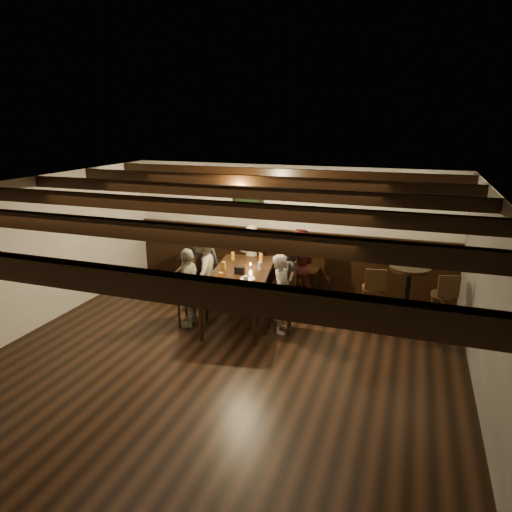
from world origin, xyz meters
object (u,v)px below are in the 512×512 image
at_px(bar_stool_right, 441,316).
at_px(person_left_near, 204,269).
at_px(person_bench_centre, 251,260).
at_px(person_right_far, 282,294).
at_px(person_bench_right, 298,265).
at_px(bar_stool_left, 372,309).
at_px(chair_left_far, 192,308).
at_px(chair_right_near, 285,294).
at_px(chair_right_far, 280,314).
at_px(person_left_far, 189,287).
at_px(person_bench_left, 203,262).
at_px(chair_left_near, 207,290).
at_px(dining_table, 240,276).
at_px(person_right_near, 288,275).
at_px(high_top_table, 408,290).

bearing_deg(bar_stool_right, person_left_near, 160.33).
distance_m(person_bench_centre, person_right_far, 1.68).
height_order(person_bench_right, bar_stool_left, person_bench_right).
height_order(chair_left_far, person_bench_centre, person_bench_centre).
distance_m(chair_right_near, bar_stool_left, 1.61).
distance_m(chair_right_far, bar_stool_right, 2.42).
bearing_deg(person_left_far, person_bench_left, -173.66).
bearing_deg(chair_left_near, bar_stool_right, 77.50).
xyz_separation_m(chair_left_far, person_bench_right, (1.37, 1.60, 0.39)).
distance_m(person_bench_left, person_left_far, 1.36).
relative_size(dining_table, person_bench_centre, 1.62).
distance_m(person_right_near, bar_stool_left, 1.59).
height_order(person_right_far, high_top_table, person_right_far).
bearing_deg(person_bench_left, chair_left_far, 97.59).
xyz_separation_m(dining_table, bar_stool_left, (2.16, 0.08, -0.31)).
bearing_deg(chair_right_near, bar_stool_left, -117.35).
bearing_deg(chair_left_far, bar_stool_right, 90.67).
relative_size(chair_right_near, bar_stool_right, 0.84).
bearing_deg(person_left_far, person_bench_centre, 153.43).
bearing_deg(dining_table, bar_stool_right, -7.36).
bearing_deg(bar_stool_right, high_top_table, 145.81).
distance_m(dining_table, person_right_far, 0.88).
height_order(chair_left_far, person_left_far, person_left_far).
bearing_deg(chair_right_far, person_bench_left, 50.19).
height_order(person_bench_centre, person_right_far, person_bench_centre).
relative_size(person_bench_centre, person_bench_right, 1.01).
bearing_deg(bar_stool_right, chair_left_far, 173.40).
distance_m(dining_table, chair_left_far, 0.95).
height_order(person_bench_centre, bar_stool_right, person_bench_centre).
bearing_deg(person_bench_centre, chair_right_near, 140.18).
distance_m(person_right_near, bar_stool_right, 2.55).
bearing_deg(person_right_near, person_bench_left, 74.74).
distance_m(person_bench_left, high_top_table, 3.73).
distance_m(chair_left_far, person_bench_left, 1.41).
xyz_separation_m(chair_right_near, chair_right_far, (0.15, -0.89, 0.00)).
distance_m(high_top_table, bar_stool_left, 0.62).
relative_size(chair_right_near, person_right_far, 0.73).
xyz_separation_m(chair_left_far, person_right_far, (1.45, 0.25, 0.34)).
relative_size(person_bench_centre, bar_stool_right, 1.24).
distance_m(dining_table, person_bench_centre, 1.05).
xyz_separation_m(person_bench_centre, person_bench_right, (0.91, 0.00, -0.01)).
relative_size(dining_table, person_right_near, 1.75).
relative_size(chair_right_near, person_right_near, 0.73).
xyz_separation_m(person_left_near, bar_stool_right, (3.98, -0.19, -0.25)).
xyz_separation_m(person_bench_centre, person_left_far, (-0.49, -1.60, -0.04)).
distance_m(chair_right_far, bar_stool_left, 1.44).
relative_size(person_bench_left, person_right_far, 1.04).
distance_m(person_bench_right, person_left_far, 2.13).
distance_m(chair_left_near, chair_left_far, 0.90).
xyz_separation_m(person_right_near, high_top_table, (2.00, -0.29, 0.08)).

